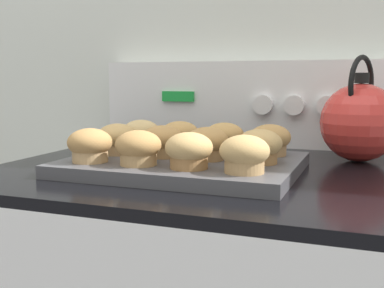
# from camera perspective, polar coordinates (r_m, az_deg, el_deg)

# --- Properties ---
(wall_back) EXTENTS (8.00, 0.05, 2.40)m
(wall_back) POSITION_cam_1_polar(r_m,az_deg,el_deg) (1.23, 7.00, 13.67)
(wall_back) COLOR silver
(wall_back) RESTS_ON ground_plane
(control_panel) EXTENTS (0.72, 0.07, 0.20)m
(control_panel) POSITION_cam_1_polar(r_m,az_deg,el_deg) (1.18, 6.35, 4.79)
(control_panel) COLOR white
(control_panel) RESTS_ON stove_range
(muffin_pan) EXTENTS (0.39, 0.31, 0.02)m
(muffin_pan) POSITION_cam_1_polar(r_m,az_deg,el_deg) (0.85, -0.92, -2.44)
(muffin_pan) COLOR #4C4C51
(muffin_pan) RESTS_ON stove_range
(muffin_r0_c0) EXTENTS (0.08, 0.08, 0.06)m
(muffin_r0_c0) POSITION_cam_1_polar(r_m,az_deg,el_deg) (0.82, -12.01, -0.16)
(muffin_r0_c0) COLOR tan
(muffin_r0_c0) RESTS_ON muffin_pan
(muffin_r0_c1) EXTENTS (0.08, 0.08, 0.06)m
(muffin_r0_c1) POSITION_cam_1_polar(r_m,az_deg,el_deg) (0.78, -6.38, -0.47)
(muffin_r0_c1) COLOR tan
(muffin_r0_c1) RESTS_ON muffin_pan
(muffin_r0_c2) EXTENTS (0.08, 0.08, 0.06)m
(muffin_r0_c2) POSITION_cam_1_polar(r_m,az_deg,el_deg) (0.75, -0.36, -0.80)
(muffin_r0_c2) COLOR olive
(muffin_r0_c2) RESTS_ON muffin_pan
(muffin_r0_c3) EXTENTS (0.08, 0.08, 0.06)m
(muffin_r0_c3) POSITION_cam_1_polar(r_m,az_deg,el_deg) (0.72, 6.24, -1.21)
(muffin_r0_c3) COLOR tan
(muffin_r0_c3) RESTS_ON muffin_pan
(muffin_r1_c0) EXTENTS (0.08, 0.08, 0.06)m
(muffin_r1_c0) POSITION_cam_1_polar(r_m,az_deg,el_deg) (0.90, -8.83, 0.58)
(muffin_r1_c0) COLOR tan
(muffin_r1_c0) RESTS_ON muffin_pan
(muffin_r1_c1) EXTENTS (0.08, 0.08, 0.06)m
(muffin_r1_c1) POSITION_cam_1_polar(r_m,az_deg,el_deg) (0.86, -3.54, 0.31)
(muffin_r1_c1) COLOR tan
(muffin_r1_c1) RESTS_ON muffin_pan
(muffin_r1_c2) EXTENTS (0.08, 0.08, 0.06)m
(muffin_r1_c2) POSITION_cam_1_polar(r_m,az_deg,el_deg) (0.83, 1.80, 0.04)
(muffin_r1_c2) COLOR #A37A4C
(muffin_r1_c2) RESTS_ON muffin_pan
(muffin_r1_c3) EXTENTS (0.08, 0.08, 0.06)m
(muffin_r1_c3) POSITION_cam_1_polar(r_m,az_deg,el_deg) (0.80, 7.99, -0.29)
(muffin_r1_c3) COLOR olive
(muffin_r1_c3) RESTS_ON muffin_pan
(muffin_r2_c0) EXTENTS (0.08, 0.08, 0.06)m
(muffin_r2_c0) POSITION_cam_1_polar(r_m,az_deg,el_deg) (0.98, -6.06, 1.19)
(muffin_r2_c0) COLOR tan
(muffin_r2_c0) RESTS_ON muffin_pan
(muffin_r2_c1) EXTENTS (0.08, 0.08, 0.06)m
(muffin_r2_c1) POSITION_cam_1_polar(r_m,az_deg,el_deg) (0.94, -1.46, 0.97)
(muffin_r2_c1) COLOR tan
(muffin_r2_c1) RESTS_ON muffin_pan
(muffin_r2_c2) EXTENTS (0.08, 0.08, 0.06)m
(muffin_r2_c2) POSITION_cam_1_polar(r_m,az_deg,el_deg) (0.91, 3.85, 0.74)
(muffin_r2_c2) COLOR tan
(muffin_r2_c2) RESTS_ON muffin_pan
(muffin_r2_c3) EXTENTS (0.08, 0.08, 0.06)m
(muffin_r2_c3) POSITION_cam_1_polar(r_m,az_deg,el_deg) (0.89, 9.25, 0.48)
(muffin_r2_c3) COLOR #A37A4C
(muffin_r2_c3) RESTS_ON muffin_pan
(tea_kettle) EXTENTS (0.15, 0.18, 0.21)m
(tea_kettle) POSITION_cam_1_polar(r_m,az_deg,el_deg) (0.99, 19.29, 2.61)
(tea_kettle) COLOR red
(tea_kettle) RESTS_ON stove_range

